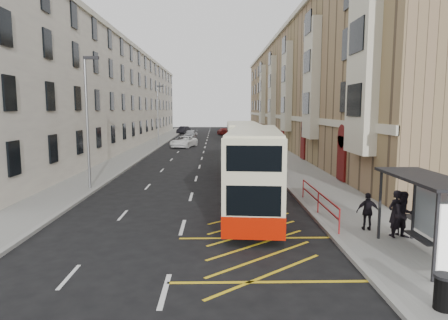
{
  "coord_description": "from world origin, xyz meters",
  "views": [
    {
      "loc": [
        1.43,
        -12.54,
        5.01
      ],
      "look_at": [
        1.88,
        9.16,
        2.23
      ],
      "focal_mm": 32.0,
      "sensor_mm": 36.0,
      "label": 1
    }
  ],
  "objects_px": {
    "car_dark": "(184,130)",
    "car_red": "(223,131)",
    "car_silver": "(191,134)",
    "street_lamp_far": "(158,112)",
    "pedestrian_mid": "(404,215)",
    "double_decker_front": "(255,171)",
    "white_van": "(184,142)",
    "double_decker_rear": "(243,149)",
    "litter_bin": "(444,291)",
    "bus_shelter": "(435,201)",
    "street_lamp_near": "(88,115)",
    "pedestrian_near": "(395,213)",
    "pedestrian_far": "(368,212)"
  },
  "relations": [
    {
      "from": "double_decker_rear",
      "to": "car_red",
      "type": "height_order",
      "value": "double_decker_rear"
    },
    {
      "from": "car_silver",
      "to": "car_red",
      "type": "distance_m",
      "value": 12.44
    },
    {
      "from": "double_decker_front",
      "to": "pedestrian_near",
      "type": "xyz_separation_m",
      "value": [
        5.02,
        -4.14,
        -1.03
      ]
    },
    {
      "from": "pedestrian_near",
      "to": "pedestrian_far",
      "type": "relative_size",
      "value": 1.17
    },
    {
      "from": "bus_shelter",
      "to": "white_van",
      "type": "relative_size",
      "value": 0.81
    },
    {
      "from": "pedestrian_far",
      "to": "bus_shelter",
      "type": "bearing_deg",
      "value": 109.97
    },
    {
      "from": "double_decker_front",
      "to": "pedestrian_far",
      "type": "relative_size",
      "value": 6.8
    },
    {
      "from": "litter_bin",
      "to": "pedestrian_far",
      "type": "distance_m",
      "value": 6.47
    },
    {
      "from": "pedestrian_mid",
      "to": "white_van",
      "type": "height_order",
      "value": "pedestrian_mid"
    },
    {
      "from": "street_lamp_far",
      "to": "double_decker_front",
      "type": "bearing_deg",
      "value": -74.84
    },
    {
      "from": "street_lamp_near",
      "to": "pedestrian_far",
      "type": "bearing_deg",
      "value": -32.97
    },
    {
      "from": "car_silver",
      "to": "car_dark",
      "type": "bearing_deg",
      "value": 106.36
    },
    {
      "from": "bus_shelter",
      "to": "double_decker_rear",
      "type": "relative_size",
      "value": 0.42
    },
    {
      "from": "street_lamp_near",
      "to": "white_van",
      "type": "relative_size",
      "value": 1.52
    },
    {
      "from": "pedestrian_far",
      "to": "car_silver",
      "type": "height_order",
      "value": "pedestrian_far"
    },
    {
      "from": "street_lamp_far",
      "to": "double_decker_front",
      "type": "xyz_separation_m",
      "value": [
        9.65,
        -35.61,
        -2.57
      ]
    },
    {
      "from": "car_dark",
      "to": "car_silver",
      "type": "bearing_deg",
      "value": -65.72
    },
    {
      "from": "litter_bin",
      "to": "pedestrian_far",
      "type": "bearing_deg",
      "value": 84.94
    },
    {
      "from": "street_lamp_far",
      "to": "white_van",
      "type": "xyz_separation_m",
      "value": [
        3.56,
        -1.9,
        -3.9
      ]
    },
    {
      "from": "pedestrian_mid",
      "to": "car_dark",
      "type": "distance_m",
      "value": 69.38
    },
    {
      "from": "double_decker_rear",
      "to": "litter_bin",
      "type": "relative_size",
      "value": 11.45
    },
    {
      "from": "street_lamp_near",
      "to": "street_lamp_far",
      "type": "xyz_separation_m",
      "value": [
        0.0,
        30.0,
        0.0
      ]
    },
    {
      "from": "pedestrian_near",
      "to": "car_red",
      "type": "height_order",
      "value": "pedestrian_near"
    },
    {
      "from": "street_lamp_far",
      "to": "car_dark",
      "type": "distance_m",
      "value": 28.25
    },
    {
      "from": "bus_shelter",
      "to": "pedestrian_mid",
      "type": "bearing_deg",
      "value": 85.92
    },
    {
      "from": "bus_shelter",
      "to": "street_lamp_far",
      "type": "bearing_deg",
      "value": 109.12
    },
    {
      "from": "pedestrian_mid",
      "to": "white_van",
      "type": "bearing_deg",
      "value": 99.36
    },
    {
      "from": "pedestrian_far",
      "to": "car_dark",
      "type": "relative_size",
      "value": 0.34
    },
    {
      "from": "bus_shelter",
      "to": "car_red",
      "type": "distance_m",
      "value": 66.14
    },
    {
      "from": "litter_bin",
      "to": "pedestrian_far",
      "type": "xyz_separation_m",
      "value": [
        0.57,
        6.44,
        0.31
      ]
    },
    {
      "from": "double_decker_front",
      "to": "pedestrian_near",
      "type": "relative_size",
      "value": 5.81
    },
    {
      "from": "double_decker_rear",
      "to": "car_silver",
      "type": "bearing_deg",
      "value": 100.76
    },
    {
      "from": "litter_bin",
      "to": "pedestrian_mid",
      "type": "bearing_deg",
      "value": 74.09
    },
    {
      "from": "pedestrian_mid",
      "to": "pedestrian_far",
      "type": "height_order",
      "value": "pedestrian_mid"
    },
    {
      "from": "street_lamp_far",
      "to": "pedestrian_mid",
      "type": "distance_m",
      "value": 42.87
    },
    {
      "from": "double_decker_front",
      "to": "car_red",
      "type": "relative_size",
      "value": 2.23
    },
    {
      "from": "street_lamp_near",
      "to": "pedestrian_near",
      "type": "relative_size",
      "value": 4.48
    },
    {
      "from": "double_decker_rear",
      "to": "litter_bin",
      "type": "distance_m",
      "value": 20.87
    },
    {
      "from": "car_dark",
      "to": "car_red",
      "type": "distance_m",
      "value": 9.27
    },
    {
      "from": "white_van",
      "to": "street_lamp_near",
      "type": "bearing_deg",
      "value": -82.05
    },
    {
      "from": "double_decker_front",
      "to": "car_dark",
      "type": "distance_m",
      "value": 64.14
    },
    {
      "from": "pedestrian_mid",
      "to": "car_silver",
      "type": "relative_size",
      "value": 0.39
    },
    {
      "from": "car_dark",
      "to": "car_red",
      "type": "relative_size",
      "value": 0.96
    },
    {
      "from": "pedestrian_mid",
      "to": "car_red",
      "type": "xyz_separation_m",
      "value": [
        -5.58,
        63.56,
        -0.37
      ]
    },
    {
      "from": "double_decker_front",
      "to": "double_decker_rear",
      "type": "height_order",
      "value": "double_decker_front"
    },
    {
      "from": "litter_bin",
      "to": "bus_shelter",
      "type": "bearing_deg",
      "value": 65.85
    },
    {
      "from": "double_decker_rear",
      "to": "car_red",
      "type": "relative_size",
      "value": 2.17
    },
    {
      "from": "pedestrian_mid",
      "to": "white_van",
      "type": "relative_size",
      "value": 0.34
    },
    {
      "from": "car_silver",
      "to": "white_van",
      "type": "bearing_deg",
      "value": -82.5
    },
    {
      "from": "street_lamp_near",
      "to": "car_silver",
      "type": "bearing_deg",
      "value": 85.2
    }
  ]
}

